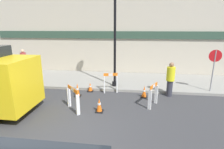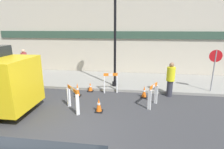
{
  "view_description": "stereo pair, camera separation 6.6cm",
  "coord_description": "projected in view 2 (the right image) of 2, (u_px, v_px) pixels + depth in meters",
  "views": [
    {
      "loc": [
        1.93,
        -4.17,
        3.33
      ],
      "look_at": [
        0.86,
        4.3,
        1.0
      ],
      "focal_mm": 28.0,
      "sensor_mm": 36.0,
      "label": 1
    },
    {
      "loc": [
        1.99,
        -4.17,
        3.33
      ],
      "look_at": [
        0.86,
        4.3,
        1.0
      ],
      "focal_mm": 28.0,
      "sensor_mm": 36.0,
      "label": 2
    }
  ],
  "objects": [
    {
      "name": "streetlamp_post",
      "position": [
        115.0,
        20.0,
        8.89
      ],
      "size": [
        0.44,
        0.44,
        5.53
      ],
      "color": "black",
      "rests_on": "sidewalk_slab"
    },
    {
      "name": "ground_plane",
      "position": [
        64.0,
        145.0,
        5.12
      ],
      "size": [
        60.0,
        60.0,
        0.0
      ],
      "primitive_type": "plane",
      "color": "#38383A"
    },
    {
      "name": "barricade_2",
      "position": [
        153.0,
        95.0,
        7.45
      ],
      "size": [
        0.48,
        0.76,
        1.0
      ],
      "rotation": [
        0.0,
        0.0,
        7.38
      ],
      "color": "white",
      "rests_on": "ground_plane"
    },
    {
      "name": "traffic_cone_2",
      "position": [
        90.0,
        87.0,
        9.3
      ],
      "size": [
        0.3,
        0.3,
        0.49
      ],
      "color": "black",
      "rests_on": "ground_plane"
    },
    {
      "name": "barricade_1",
      "position": [
        73.0,
        98.0,
        7.08
      ],
      "size": [
        0.75,
        0.82,
        1.0
      ],
      "rotation": [
        0.0,
        0.0,
        5.44
      ],
      "color": "white",
      "rests_on": "ground_plane"
    },
    {
      "name": "traffic_cone_1",
      "position": [
        99.0,
        105.0,
        7.03
      ],
      "size": [
        0.3,
        0.3,
        0.6
      ],
      "color": "black",
      "rests_on": "ground_plane"
    },
    {
      "name": "person_pedestrian",
      "position": [
        25.0,
        62.0,
        11.64
      ],
      "size": [
        0.48,
        0.48,
        1.79
      ],
      "rotation": [
        0.0,
        0.0,
        2.67
      ],
      "color": "#33333D",
      "rests_on": "sidewalk_slab"
    },
    {
      "name": "traffic_cone_3",
      "position": [
        144.0,
        92.0,
        8.48
      ],
      "size": [
        0.3,
        0.3,
        0.59
      ],
      "color": "black",
      "rests_on": "ground_plane"
    },
    {
      "name": "person_worker",
      "position": [
        170.0,
        79.0,
        8.46
      ],
      "size": [
        0.45,
        0.45,
        1.7
      ],
      "rotation": [
        0.0,
        0.0,
        -2.99
      ],
      "color": "#33333D",
      "rests_on": "ground_plane"
    },
    {
      "name": "stop_sign",
      "position": [
        215.0,
        64.0,
        8.61
      ],
      "size": [
        0.6,
        0.06,
        2.13
      ],
      "rotation": [
        0.0,
        0.0,
        3.07
      ],
      "color": "gray",
      "rests_on": "sidewalk_slab"
    },
    {
      "name": "sidewalk_slab",
      "position": [
        103.0,
        80.0,
        11.15
      ],
      "size": [
        18.0,
        3.65,
        0.13
      ],
      "color": "gray",
      "rests_on": "ground_plane"
    },
    {
      "name": "barricade_0",
      "position": [
        111.0,
        82.0,
        9.03
      ],
      "size": [
        0.73,
        0.29,
        1.05
      ],
      "rotation": [
        0.0,
        0.0,
        3.37
      ],
      "color": "white",
      "rests_on": "ground_plane"
    },
    {
      "name": "storefront_facade",
      "position": [
        107.0,
        35.0,
        12.25
      ],
      "size": [
        18.0,
        0.22,
        5.5
      ],
      "color": "#BCB29E",
      "rests_on": "ground_plane"
    },
    {
      "name": "traffic_cone_0",
      "position": [
        77.0,
        90.0,
        8.62
      ],
      "size": [
        0.3,
        0.3,
        0.67
      ],
      "color": "black",
      "rests_on": "ground_plane"
    }
  ]
}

